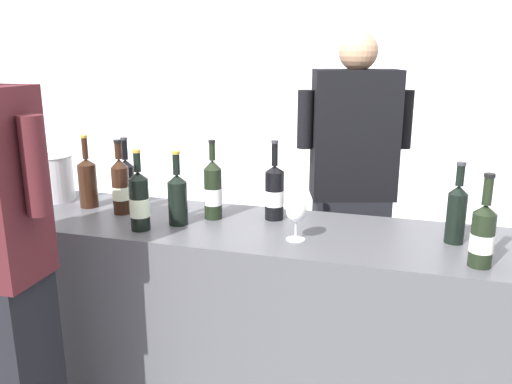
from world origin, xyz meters
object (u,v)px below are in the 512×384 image
Objects in this scene: wine_bottle_1 at (274,192)px; wine_bottle_5 at (213,190)px; wine_bottle_0 at (483,235)px; wine_bottle_6 at (127,182)px; wine_bottle_4 at (457,212)px; wine_bottle_8 at (178,197)px; wine_bottle_7 at (88,181)px; wine_bottle_2 at (139,201)px; wine_bottle_3 at (121,186)px; wine_glass at (296,212)px; ice_bucket at (54,177)px; person_server at (351,205)px.

wine_bottle_5 is (-0.26, -0.07, 0.01)m from wine_bottle_1.
wine_bottle_0 is 1.55m from wine_bottle_6.
wine_bottle_4 and wine_bottle_8 have the same top height.
wine_bottle_8 is at bearing -12.92° from wine_bottle_7.
wine_bottle_1 is at bearing 173.28° from wine_bottle_4.
wine_bottle_0 is at bearing -0.44° from wine_bottle_2.
wine_bottle_3 is 1.07× the size of wine_bottle_4.
wine_bottle_8 is 0.52m from wine_glass.
wine_bottle_3 is (-0.19, 0.17, 0.01)m from wine_bottle_2.
wine_bottle_7 is 0.23m from ice_bucket.
wine_bottle_0 is at bearing -5.69° from wine_bottle_8.
wine_bottle_6 is (-0.04, 0.13, -0.01)m from wine_bottle_3.
wine_bottle_1 reaches higher than wine_bottle_8.
wine_bottle_7 is at bearing 150.24° from wine_bottle_2.
wine_bottle_6 is at bearing 176.22° from wine_bottle_4.
wine_bottle_2 is 0.98× the size of wine_bottle_7.
wine_bottle_8 is (0.12, 0.11, -0.00)m from wine_bottle_2.
wine_bottle_2 is 0.63m from wine_glass.
wine_bottle_4 is at bearing -1.18° from wine_bottle_5.
wine_bottle_7 is (-0.16, -0.08, 0.01)m from wine_bottle_6.
ice_bucket reaches higher than wine_glass.
wine_bottle_4 is 0.98m from wine_bottle_5.
wine_bottle_0 is 0.95× the size of wine_bottle_7.
wine_bottle_6 is 0.19× the size of person_server.
ice_bucket is (-1.83, 0.07, -0.01)m from wine_bottle_4.
person_server reaches higher than wine_bottle_5.
wine_bottle_7 is at bearing -12.50° from ice_bucket.
wine_bottle_3 is at bearing 167.51° from wine_bottle_8.
wine_bottle_0 is at bearing -8.46° from ice_bucket.
wine_bottle_5 is 0.84m from ice_bucket.
wine_bottle_6 reaches higher than wine_bottle_4.
wine_bottle_7 reaches higher than wine_bottle_4.
wine_bottle_5 is at bearing 47.03° from wine_bottle_8.
wine_bottle_7 reaches higher than wine_bottle_2.
wine_bottle_0 is 1.28m from wine_bottle_2.
wine_bottle_4 reaches higher than ice_bucket.
wine_bottle_8 is at bearing 174.31° from wine_bottle_0.
person_server is (0.12, 0.78, -0.18)m from wine_glass.
wine_bottle_5 is at bearing -130.43° from person_server.
ice_bucket is (-0.22, 0.05, -0.01)m from wine_bottle_7.
wine_bottle_6 is at bearing 109.48° from wine_bottle_3.
wine_bottle_8 is (0.31, -0.07, -0.01)m from wine_bottle_3.
person_server is at bearing 49.57° from wine_bottle_5.
wine_bottle_0 is 1.97× the size of wine_glass.
wine_bottle_4 is 1.60m from wine_bottle_7.
wine_bottle_1 is 0.26m from wine_bottle_5.
wine_bottle_0 is at bearing -6.16° from wine_glass.
ice_bucket is (-1.24, 0.21, 0.00)m from wine_glass.
wine_bottle_1 is at bearing -0.78° from wine_bottle_6.
wine_bottle_7 is at bearing 170.97° from wine_glass.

